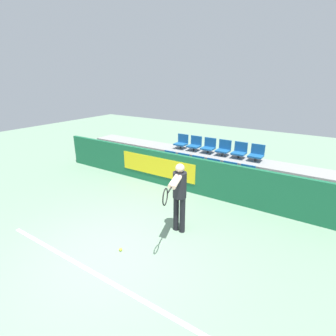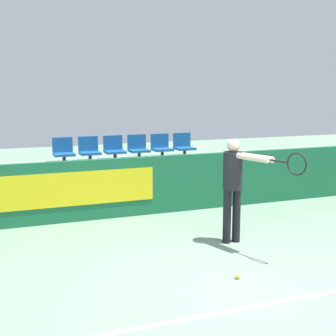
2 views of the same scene
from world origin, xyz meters
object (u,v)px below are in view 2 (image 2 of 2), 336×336
stadium_chair_3 (151,174)px  stadium_chair_8 (114,149)px  stadium_chair_6 (63,151)px  stadium_chair_10 (161,146)px  stadium_chair_7 (89,150)px  stadium_chair_2 (126,175)px  stadium_chair_11 (184,145)px  tennis_player (236,180)px  tennis_ball (238,276)px  stadium_chair_9 (138,147)px  stadium_chair_1 (99,177)px  stadium_chair_5 (200,170)px  stadium_chair_0 (71,179)px  stadium_chair_4 (176,172)px

stadium_chair_3 → stadium_chair_8: 1.15m
stadium_chair_6 → stadium_chair_10: 2.22m
stadium_chair_3 → stadium_chair_7: 1.50m
stadium_chair_2 → stadium_chair_11: (1.67, 0.91, 0.44)m
tennis_player → tennis_ball: size_ratio=25.27×
stadium_chair_6 → stadium_chair_9: 1.67m
stadium_chair_6 → stadium_chair_8: same height
stadium_chair_1 → stadium_chair_11: size_ratio=1.00×
tennis_ball → stadium_chair_7: bearing=100.5°
stadium_chair_9 → tennis_ball: (-0.19, -4.97, -1.08)m
stadium_chair_5 → stadium_chair_7: 2.44m
stadium_chair_0 → stadium_chair_8: (1.11, 0.91, 0.44)m
stadium_chair_2 → stadium_chair_10: bearing=39.3°
stadium_chair_2 → stadium_chair_8: size_ratio=1.00×
stadium_chair_2 → tennis_ball: size_ratio=7.88×
stadium_chair_3 → stadium_chair_10: 1.15m
stadium_chair_8 → tennis_player: size_ratio=0.31×
stadium_chair_11 → stadium_chair_5: bearing=-90.0°
stadium_chair_8 → tennis_ball: (0.37, -4.97, -1.08)m
stadium_chair_11 → stadium_chair_4: bearing=-121.4°
stadium_chair_10 → tennis_player: 3.71m
stadium_chair_2 → stadium_chair_1: bearing=180.0°
stadium_chair_1 → stadium_chair_3: size_ratio=1.00×
stadium_chair_0 → stadium_chair_2: bearing=0.0°
tennis_ball → stadium_chair_9: bearing=87.8°
stadium_chair_2 → stadium_chair_9: bearing=58.6°
stadium_chair_1 → stadium_chair_10: size_ratio=1.00×
stadium_chair_7 → stadium_chair_8: 0.56m
stadium_chair_4 → stadium_chair_5: 0.56m
stadium_chair_2 → stadium_chair_6: bearing=140.7°
stadium_chair_4 → tennis_player: tennis_player is taller
stadium_chair_10 → tennis_ball: bearing=-98.5°
stadium_chair_3 → stadium_chair_5: bearing=0.0°
stadium_chair_6 → stadium_chair_1: bearing=-58.6°
stadium_chair_2 → stadium_chair_7: size_ratio=1.00×
stadium_chair_0 → stadium_chair_8: bearing=39.3°
stadium_chair_4 → tennis_player: 2.82m
stadium_chair_6 → stadium_chair_0: bearing=-90.0°
stadium_chair_9 → stadium_chair_5: bearing=-39.3°
stadium_chair_2 → stadium_chair_5: 1.67m
stadium_chair_4 → stadium_chair_6: 2.44m
stadium_chair_0 → stadium_chair_9: size_ratio=1.00×
stadium_chair_5 → stadium_chair_9: 1.50m
stadium_chair_5 → tennis_ball: 4.31m
stadium_chair_4 → stadium_chair_6: bearing=157.7°
stadium_chair_4 → stadium_chair_7: (-1.67, 0.91, 0.44)m
stadium_chair_0 → stadium_chair_10: stadium_chair_10 is taller
stadium_chair_5 → stadium_chair_8: bearing=151.4°
stadium_chair_1 → stadium_chair_2: 0.56m
stadium_chair_2 → tennis_ball: bearing=-84.9°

